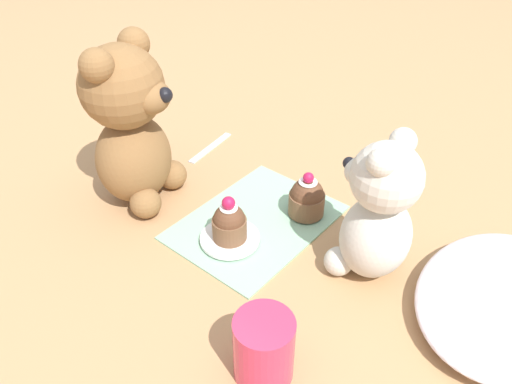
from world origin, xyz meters
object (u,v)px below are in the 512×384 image
Objects in this scene: juice_glass at (264,348)px; teaspoon at (210,147)px; cupcake_near_cream_bear at (307,198)px; cupcake_near_tan_bear at (229,223)px; teddy_bear_cream at (378,213)px; saucer_plate at (230,238)px; teddy_bear_tan at (130,125)px.

teaspoon is (-0.29, -0.36, -0.04)m from juice_glass.
juice_glass is (0.24, 0.12, 0.01)m from cupcake_near_cream_bear.
cupcake_near_tan_bear reaches higher than teaspoon.
teddy_bear_cream is 0.21m from saucer_plate.
teddy_bear_cream is 0.21m from juice_glass.
teaspoon is (-0.08, -0.36, -0.09)m from teddy_bear_cream.
cupcake_near_cream_bear is 0.89× the size of juice_glass.
juice_glass reaches higher than cupcake_near_cream_bear.
cupcake_near_tan_bear is (0.08, -0.17, -0.05)m from teddy_bear_cream.
teddy_bear_cream is at bearing -93.73° from teddy_bear_tan.
juice_glass is at bearing 25.72° from cupcake_near_cream_bear.
cupcake_near_cream_bear is at bearing -154.28° from juice_glass.
juice_glass is at bearing -137.26° from teaspoon.
cupcake_near_cream_bear is at bearing 158.11° from cupcake_near_tan_bear.
cupcake_near_tan_bear is at bearing -21.89° from cupcake_near_cream_bear.
teddy_bear_tan is 0.21m from teaspoon.
teddy_bear_cream is 0.20m from cupcake_near_tan_bear.
teddy_bear_tan is 3.03× the size of saucer_plate.
teddy_bear_tan is 3.55× the size of cupcake_near_cream_bear.
juice_glass is 0.69× the size of teaspoon.
cupcake_near_cream_bear is 0.62× the size of teaspoon.
cupcake_near_tan_bear is (0.00, -0.00, 0.03)m from saucer_plate.
saucer_plate reaches higher than teaspoon.
teddy_bear_cream reaches higher than teaspoon.
cupcake_near_tan_bear is at bearing -105.70° from teddy_bear_tan.
juice_glass reaches higher than saucer_plate.
juice_glass is at bearing -127.17° from teddy_bear_tan.
cupcake_near_cream_bear is (-0.03, -0.12, -0.06)m from teddy_bear_cream.
cupcake_near_tan_bear is 0.25m from teaspoon.
teddy_bear_cream is 0.38m from teaspoon.
teddy_bear_tan reaches higher than cupcake_near_tan_bear.
teaspoon is at bearing -129.95° from cupcake_near_tan_bear.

